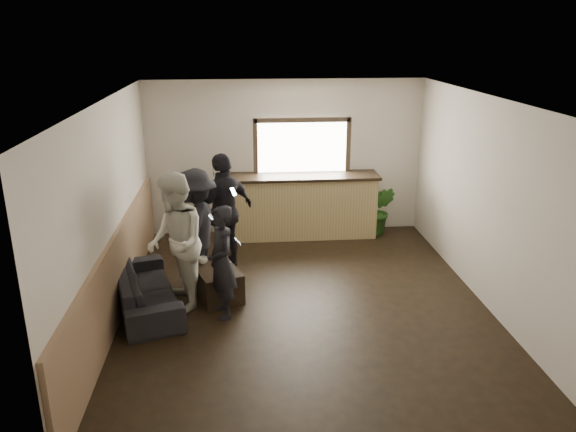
{
  "coord_description": "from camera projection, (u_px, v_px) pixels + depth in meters",
  "views": [
    {
      "loc": [
        -0.83,
        -6.98,
        3.64
      ],
      "look_at": [
        -0.18,
        0.4,
        1.15
      ],
      "focal_mm": 35.0,
      "sensor_mm": 36.0,
      "label": 1
    }
  ],
  "objects": [
    {
      "name": "cup_a",
      "position": [
        203.0,
        260.0,
        8.02
      ],
      "size": [
        0.16,
        0.16,
        0.1
      ],
      "primitive_type": "imported",
      "rotation": [
        0.0,
        0.0,
        1.21
      ],
      "color": "silver",
      "rests_on": "coffee_table"
    },
    {
      "name": "person_a",
      "position": [
        222.0,
        262.0,
        7.26
      ],
      "size": [
        0.52,
        0.64,
        1.52
      ],
      "rotation": [
        0.0,
        0.0,
        -1.27
      ],
      "color": "black",
      "rests_on": "ground"
    },
    {
      "name": "room_shell",
      "position": [
        248.0,
        204.0,
        7.29
      ],
      "size": [
        5.01,
        6.01,
        2.8
      ],
      "color": "silver",
      "rests_on": "ground"
    },
    {
      "name": "ground",
      "position": [
        303.0,
        303.0,
        7.82
      ],
      "size": [
        5.0,
        6.0,
        0.01
      ],
      "primitive_type": "cube",
      "color": "black"
    },
    {
      "name": "bar_counter",
      "position": [
        303.0,
        202.0,
        10.19
      ],
      "size": [
        2.7,
        0.68,
        2.13
      ],
      "color": "tan",
      "rests_on": "ground"
    },
    {
      "name": "cup_b",
      "position": [
        228.0,
        265.0,
        7.89
      ],
      "size": [
        0.11,
        0.11,
        0.09
      ],
      "primitive_type": "imported",
      "rotation": [
        0.0,
        0.0,
        4.51
      ],
      "color": "silver",
      "rests_on": "coffee_table"
    },
    {
      "name": "sofa",
      "position": [
        146.0,
        289.0,
        7.62
      ],
      "size": [
        1.23,
        2.0,
        0.55
      ],
      "primitive_type": "imported",
      "rotation": [
        0.0,
        0.0,
        1.86
      ],
      "color": "black",
      "rests_on": "ground"
    },
    {
      "name": "coffee_table",
      "position": [
        215.0,
        280.0,
        8.01
      ],
      "size": [
        0.85,
        1.11,
        0.44
      ],
      "primitive_type": "cube",
      "rotation": [
        0.0,
        0.0,
        0.35
      ],
      "color": "black",
      "rests_on": "ground"
    },
    {
      "name": "person_b",
      "position": [
        176.0,
        243.0,
        7.42
      ],
      "size": [
        0.94,
        1.08,
        1.88
      ],
      "rotation": [
        0.0,
        0.0,
        -1.29
      ],
      "color": "silver",
      "rests_on": "ground"
    },
    {
      "name": "potted_plant",
      "position": [
        380.0,
        210.0,
        10.32
      ],
      "size": [
        0.59,
        0.52,
        0.91
      ],
      "primitive_type": "imported",
      "rotation": [
        0.0,
        0.0,
        -0.26
      ],
      "color": "#2D6623",
      "rests_on": "ground"
    },
    {
      "name": "person_d",
      "position": [
        225.0,
        211.0,
        8.74
      ],
      "size": [
        1.11,
        1.06,
        1.85
      ],
      "rotation": [
        0.0,
        0.0,
        -2.41
      ],
      "color": "black",
      "rests_on": "ground"
    },
    {
      "name": "person_c",
      "position": [
        196.0,
        228.0,
        8.13
      ],
      "size": [
        0.9,
        1.26,
        1.76
      ],
      "rotation": [
        0.0,
        0.0,
        -1.81
      ],
      "color": "black",
      "rests_on": "ground"
    }
  ]
}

